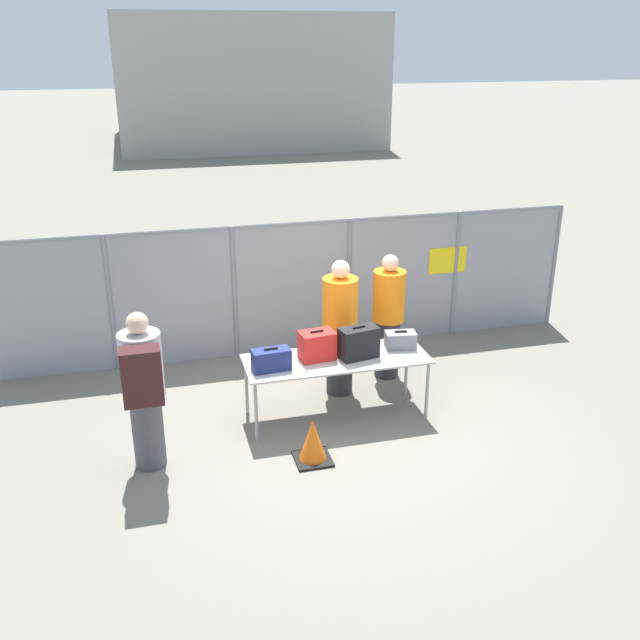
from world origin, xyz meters
The scene contains 13 objects.
ground_plane centered at (0.00, 0.00, 0.00)m, with size 120.00×120.00×0.00m, color slate.
fence_section centered at (0.02, 2.17, 1.02)m, with size 8.59×0.07×1.95m.
inspection_table centered at (0.07, 0.08, 0.73)m, with size 2.22×0.81×0.79m.
suitcase_navy centered at (-0.75, -0.03, 0.91)m, with size 0.45×0.24×0.28m.
suitcase_red centered at (-0.16, 0.13, 0.96)m, with size 0.44×0.31×0.37m.
suitcase_black centered at (0.33, 0.04, 0.98)m, with size 0.50×0.33×0.41m.
suitcase_grey centered at (0.92, 0.18, 0.89)m, with size 0.40×0.27×0.23m.
traveler_hooded centered at (-2.19, -0.50, 0.98)m, with size 0.44×0.69×1.79m.
security_worker_near centered at (0.29, 0.69, 0.94)m, with size 0.45×0.45×1.81m.
security_worker_far centered at (1.05, 0.99, 0.90)m, with size 0.43×0.43×1.74m.
utility_trailer centered at (0.44, 4.54, 0.38)m, with size 3.94×2.35×0.63m.
distant_hangar centered at (2.86, 25.42, 2.60)m, with size 10.59×9.94×5.20m.
traffic_cone centered at (-0.45, -0.81, 0.23)m, with size 0.40×0.40×0.50m.
Camera 1 is at (-2.09, -7.37, 4.40)m, focal length 40.00 mm.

